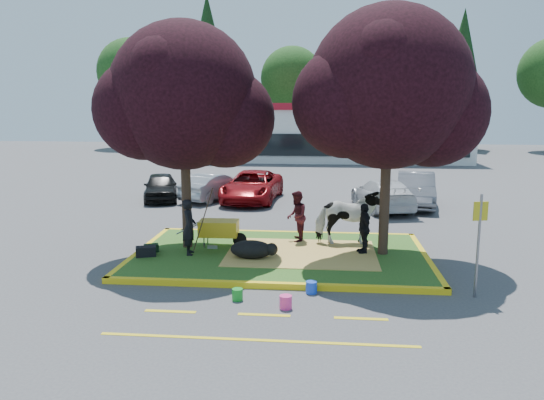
# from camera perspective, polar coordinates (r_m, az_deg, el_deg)

# --- Properties ---
(ground) EXTENTS (90.00, 90.00, 0.00)m
(ground) POSITION_cam_1_polar(r_m,az_deg,el_deg) (15.24, 0.90, -6.22)
(ground) COLOR #424244
(ground) RESTS_ON ground
(median_island) EXTENTS (8.00, 5.00, 0.15)m
(median_island) POSITION_cam_1_polar(r_m,az_deg,el_deg) (15.21, 0.90, -5.95)
(median_island) COLOR #26571B
(median_island) RESTS_ON ground
(curb_near) EXTENTS (8.30, 0.16, 0.15)m
(curb_near) POSITION_cam_1_polar(r_m,az_deg,el_deg) (12.77, -0.04, -9.18)
(curb_near) COLOR yellow
(curb_near) RESTS_ON ground
(curb_far) EXTENTS (8.30, 0.16, 0.15)m
(curb_far) POSITION_cam_1_polar(r_m,az_deg,el_deg) (17.70, 1.58, -3.62)
(curb_far) COLOR yellow
(curb_far) RESTS_ON ground
(curb_left) EXTENTS (0.16, 5.30, 0.15)m
(curb_left) POSITION_cam_1_polar(r_m,az_deg,el_deg) (16.05, -13.84, -5.39)
(curb_left) COLOR yellow
(curb_left) RESTS_ON ground
(curb_right) EXTENTS (0.16, 5.30, 0.15)m
(curb_right) POSITION_cam_1_polar(r_m,az_deg,el_deg) (15.45, 16.26, -6.13)
(curb_right) COLOR yellow
(curb_right) RESTS_ON ground
(straw_bedding) EXTENTS (4.20, 3.00, 0.01)m
(straw_bedding) POSITION_cam_1_polar(r_m,az_deg,el_deg) (15.16, 3.18, -5.72)
(straw_bedding) COLOR #DEBC5B
(straw_bedding) RESTS_ON median_island
(tree_purple_left) EXTENTS (5.06, 4.20, 6.51)m
(tree_purple_left) POSITION_cam_1_polar(r_m,az_deg,el_deg) (15.45, -9.43, 10.26)
(tree_purple_left) COLOR black
(tree_purple_left) RESTS_ON median_island
(tree_purple_right) EXTENTS (5.30, 4.40, 6.82)m
(tree_purple_right) POSITION_cam_1_polar(r_m,az_deg,el_deg) (14.85, 12.54, 10.94)
(tree_purple_right) COLOR black
(tree_purple_right) RESTS_ON median_island
(fire_lane_stripe_a) EXTENTS (1.10, 0.12, 0.01)m
(fire_lane_stripe_a) POSITION_cam_1_polar(r_m,az_deg,el_deg) (11.67, -10.88, -11.68)
(fire_lane_stripe_a) COLOR yellow
(fire_lane_stripe_a) RESTS_ON ground
(fire_lane_stripe_b) EXTENTS (1.10, 0.12, 0.01)m
(fire_lane_stripe_b) POSITION_cam_1_polar(r_m,az_deg,el_deg) (11.29, -0.86, -12.26)
(fire_lane_stripe_b) COLOR yellow
(fire_lane_stripe_b) RESTS_ON ground
(fire_lane_stripe_c) EXTENTS (1.10, 0.12, 0.01)m
(fire_lane_stripe_c) POSITION_cam_1_polar(r_m,az_deg,el_deg) (11.26, 9.56, -12.47)
(fire_lane_stripe_c) COLOR yellow
(fire_lane_stripe_c) RESTS_ON ground
(fire_lane_long) EXTENTS (6.00, 0.10, 0.01)m
(fire_lane_long) POSITION_cam_1_polar(r_m,az_deg,el_deg) (10.20, -1.64, -14.83)
(fire_lane_long) COLOR yellow
(fire_lane_long) RESTS_ON ground
(retail_building) EXTENTS (20.40, 8.40, 4.40)m
(retail_building) POSITION_cam_1_polar(r_m,az_deg,el_deg) (42.60, 6.69, 7.43)
(retail_building) COLOR silver
(retail_building) RESTS_ON ground
(treeline) EXTENTS (46.58, 7.80, 14.63)m
(treeline) POSITION_cam_1_polar(r_m,az_deg,el_deg) (52.28, 5.75, 13.98)
(treeline) COLOR black
(treeline) RESTS_ON ground
(cow) EXTENTS (2.07, 1.13, 1.67)m
(cow) POSITION_cam_1_polar(r_m,az_deg,el_deg) (16.03, 8.28, -1.86)
(cow) COLOR silver
(cow) RESTS_ON median_island
(calf) EXTENTS (1.18, 0.70, 0.50)m
(calf) POSITION_cam_1_polar(r_m,az_deg,el_deg) (14.60, -2.24, -5.33)
(calf) COLOR black
(calf) RESTS_ON median_island
(handler) EXTENTS (0.48, 0.63, 1.57)m
(handler) POSITION_cam_1_polar(r_m,az_deg,el_deg) (15.04, -8.89, -2.88)
(handler) COLOR black
(handler) RESTS_ON median_island
(visitor_a) EXTENTS (0.60, 0.76, 1.57)m
(visitor_a) POSITION_cam_1_polar(r_m,az_deg,el_deg) (16.27, 2.65, -1.77)
(visitor_a) COLOR #401219
(visitor_a) RESTS_ON median_island
(visitor_b) EXTENTS (0.51, 0.89, 1.43)m
(visitor_b) POSITION_cam_1_polar(r_m,az_deg,el_deg) (15.22, 9.86, -3.02)
(visitor_b) COLOR black
(visitor_b) RESTS_ON median_island
(wheelbarrow) EXTENTS (2.06, 0.71, 0.78)m
(wheelbarrow) POSITION_cam_1_polar(r_m,az_deg,el_deg) (15.85, -5.69, -3.06)
(wheelbarrow) COLOR black
(wheelbarrow) RESTS_ON median_island
(gear_bag_dark) EXTENTS (0.61, 0.45, 0.28)m
(gear_bag_dark) POSITION_cam_1_polar(r_m,az_deg,el_deg) (15.22, -13.41, -5.40)
(gear_bag_dark) COLOR black
(gear_bag_dark) RESTS_ON median_island
(gear_bag_green) EXTENTS (0.47, 0.39, 0.22)m
(gear_bag_green) POSITION_cam_1_polar(r_m,az_deg,el_deg) (15.65, -12.85, -5.05)
(gear_bag_green) COLOR black
(gear_bag_green) RESTS_ON median_island
(sign_post) EXTENTS (0.33, 0.10, 2.38)m
(sign_post) POSITION_cam_1_polar(r_m,az_deg,el_deg) (12.69, 21.37, -3.51)
(sign_post) COLOR slate
(sign_post) RESTS_ON ground
(bucket_green) EXTENTS (0.28, 0.28, 0.26)m
(bucket_green) POSITION_cam_1_polar(r_m,az_deg,el_deg) (12.06, -3.74, -10.10)
(bucket_green) COLOR #179625
(bucket_green) RESTS_ON ground
(bucket_pink) EXTENTS (0.31, 0.31, 0.29)m
(bucket_pink) POSITION_cam_1_polar(r_m,az_deg,el_deg) (11.57, 1.48, -10.92)
(bucket_pink) COLOR #F8378E
(bucket_pink) RESTS_ON ground
(bucket_blue) EXTENTS (0.26, 0.26, 0.28)m
(bucket_blue) POSITION_cam_1_polar(r_m,az_deg,el_deg) (12.49, 4.26, -9.35)
(bucket_blue) COLOR blue
(bucket_blue) RESTS_ON ground
(car_black) EXTENTS (2.37, 3.85, 1.22)m
(car_black) POSITION_cam_1_polar(r_m,az_deg,el_deg) (24.71, -11.89, 1.42)
(car_black) COLOR black
(car_black) RESTS_ON ground
(car_silver) EXTENTS (2.70, 3.89, 1.22)m
(car_silver) POSITION_cam_1_polar(r_m,az_deg,el_deg) (24.39, -6.30, 1.45)
(car_silver) COLOR #9A9DA1
(car_silver) RESTS_ON ground
(car_red) EXTENTS (2.59, 5.00, 1.35)m
(car_red) POSITION_cam_1_polar(r_m,az_deg,el_deg) (23.95, -2.14, 1.50)
(car_red) COLOR maroon
(car_red) RESTS_ON ground
(car_white) EXTENTS (2.67, 4.65, 1.27)m
(car_white) POSITION_cam_1_polar(r_m,az_deg,el_deg) (22.52, 11.81, 0.63)
(car_white) COLOR silver
(car_white) RESTS_ON ground
(car_grey) EXTENTS (2.12, 4.53, 1.44)m
(car_grey) POSITION_cam_1_polar(r_m,az_deg,el_deg) (23.51, 15.21, 1.09)
(car_grey) COLOR slate
(car_grey) RESTS_ON ground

